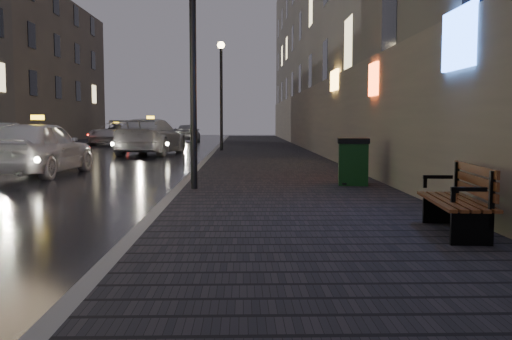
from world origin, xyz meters
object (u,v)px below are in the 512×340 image
at_px(taxi_far, 116,133).
at_px(car_far, 188,133).
at_px(lamp_near, 193,29).
at_px(trash_bin, 353,161).
at_px(lamp_far, 221,82).
at_px(taxi_mid, 151,137).
at_px(bench, 461,199).
at_px(taxi_near, 38,148).

bearing_deg(taxi_far, car_far, 50.49).
distance_m(lamp_near, car_far, 31.81).
distance_m(lamp_near, taxi_far, 28.56).
height_order(trash_bin, taxi_far, taxi_far).
bearing_deg(lamp_far, taxi_mid, -164.74).
bearing_deg(trash_bin, lamp_near, -161.42).
bearing_deg(bench, taxi_near, 137.77).
height_order(bench, taxi_far, taxi_far).
xyz_separation_m(lamp_far, taxi_near, (-4.88, -11.42, -2.68)).
bearing_deg(lamp_near, bench, -52.45).
bearing_deg(taxi_mid, car_far, -83.92).
bearing_deg(lamp_far, taxi_near, -113.15).
xyz_separation_m(taxi_near, taxi_mid, (1.56, 10.51, 0.03)).
height_order(lamp_far, bench, lamp_far).
bearing_deg(car_far, taxi_near, 86.62).
height_order(taxi_mid, taxi_far, taxi_mid).
distance_m(lamp_far, trash_bin, 15.99).
bearing_deg(taxi_far, lamp_far, -48.31).
xyz_separation_m(taxi_mid, taxi_far, (-4.31, 12.29, -0.09)).
bearing_deg(car_far, taxi_far, 43.00).
relative_size(trash_bin, taxi_far, 0.20).
bearing_deg(bench, lamp_far, 105.69).
height_order(lamp_near, taxi_near, lamp_near).
distance_m(trash_bin, taxi_mid, 15.97).
bearing_deg(lamp_far, bench, -79.73).
bearing_deg(taxi_mid, trash_bin, 122.06).
distance_m(bench, car_far, 37.11).
relative_size(lamp_far, bench, 2.98).
distance_m(lamp_near, trash_bin, 4.54).
xyz_separation_m(trash_bin, taxi_near, (-8.39, 3.93, 0.12)).
relative_size(lamp_far, car_far, 1.28).
bearing_deg(taxi_near, taxi_far, -78.88).
bearing_deg(lamp_far, car_far, 101.35).
bearing_deg(car_far, bench, 101.10).
xyz_separation_m(bench, trash_bin, (-0.29, 5.59, 0.09)).
relative_size(trash_bin, car_far, 0.25).
distance_m(lamp_near, taxi_mid, 15.68).
distance_m(bench, taxi_mid, 21.25).
relative_size(lamp_far, trash_bin, 5.02).
xyz_separation_m(bench, taxi_far, (-11.42, 32.31, 0.16)).
relative_size(bench, trash_bin, 1.69).
height_order(taxi_near, taxi_far, taxi_near).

